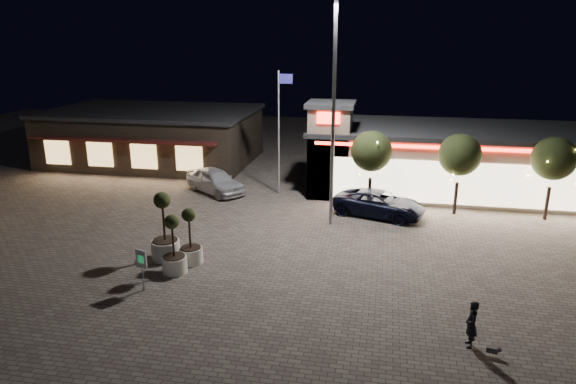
% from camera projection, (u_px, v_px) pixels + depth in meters
% --- Properties ---
extents(ground, '(90.00, 90.00, 0.00)m').
position_uv_depth(ground, '(262.00, 286.00, 21.64)').
color(ground, slate).
rests_on(ground, ground).
extents(retail_building, '(20.40, 8.40, 6.10)m').
position_uv_depth(retail_building, '(457.00, 159.00, 34.10)').
color(retail_building, gray).
rests_on(retail_building, ground).
extents(restaurant_building, '(16.40, 11.00, 4.30)m').
position_uv_depth(restaurant_building, '(154.00, 135.00, 42.25)').
color(restaurant_building, '#382D23').
rests_on(restaurant_building, ground).
extents(floodlight_pole, '(0.60, 0.40, 12.38)m').
position_uv_depth(floodlight_pole, '(334.00, 97.00, 26.70)').
color(floodlight_pole, gray).
rests_on(floodlight_pole, ground).
extents(flagpole, '(0.95, 0.10, 8.00)m').
position_uv_depth(flagpole, '(280.00, 123.00, 32.76)').
color(flagpole, white).
rests_on(flagpole, ground).
extents(string_tree_a, '(2.42, 2.42, 4.79)m').
position_uv_depth(string_tree_a, '(371.00, 151.00, 30.18)').
color(string_tree_a, '#332319').
rests_on(string_tree_a, ground).
extents(string_tree_b, '(2.42, 2.42, 4.79)m').
position_uv_depth(string_tree_b, '(460.00, 155.00, 29.28)').
color(string_tree_b, '#332319').
rests_on(string_tree_b, ground).
extents(string_tree_c, '(2.42, 2.42, 4.79)m').
position_uv_depth(string_tree_c, '(554.00, 159.00, 28.38)').
color(string_tree_c, '#332319').
rests_on(string_tree_c, ground).
extents(pickup_truck, '(5.71, 3.82, 1.46)m').
position_uv_depth(pickup_truck, '(379.00, 204.00, 29.86)').
color(pickup_truck, black).
rests_on(pickup_truck, ground).
extents(white_sedan, '(5.03, 4.42, 1.64)m').
position_uv_depth(white_sedan, '(215.00, 181.00, 34.17)').
color(white_sedan, silver).
rests_on(white_sedan, ground).
extents(pedestrian, '(0.45, 0.64, 1.68)m').
position_uv_depth(pedestrian, '(471.00, 324.00, 17.27)').
color(pedestrian, black).
rests_on(pedestrian, ground).
extents(dog, '(0.47, 0.24, 0.25)m').
position_uv_depth(dog, '(494.00, 350.00, 16.88)').
color(dog, '#59514C').
rests_on(dog, ground).
extents(planter_left, '(1.34, 1.34, 3.29)m').
position_uv_depth(planter_left, '(165.00, 238.00, 24.05)').
color(planter_left, silver).
rests_on(planter_left, ground).
extents(planter_mid, '(1.11, 1.11, 2.73)m').
position_uv_depth(planter_mid, '(174.00, 255.00, 22.67)').
color(planter_mid, silver).
rests_on(planter_mid, ground).
extents(planter_right, '(1.09, 1.09, 2.67)m').
position_uv_depth(planter_right, '(191.00, 246.00, 23.66)').
color(planter_right, silver).
rests_on(planter_right, ground).
extents(valet_sign, '(0.57, 0.27, 1.81)m').
position_uv_depth(valet_sign, '(141.00, 262.00, 20.95)').
color(valet_sign, gray).
rests_on(valet_sign, ground).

